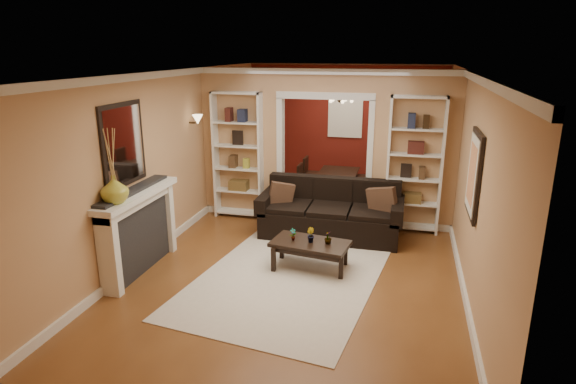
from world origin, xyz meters
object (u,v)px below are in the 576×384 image
(coffee_table, at_px, (310,255))
(dining_table, at_px, (338,186))
(fireplace, at_px, (141,232))
(bookshelf_left, at_px, (238,156))
(sofa, at_px, (330,210))
(bookshelf_right, at_px, (414,166))

(coffee_table, bearing_deg, dining_table, 100.42)
(fireplace, bearing_deg, bookshelf_left, 77.95)
(coffee_table, distance_m, fireplace, 2.38)
(fireplace, bearing_deg, coffee_table, 15.62)
(fireplace, relative_size, dining_table, 1.17)
(sofa, xyz_separation_m, dining_table, (-0.19, 2.19, -0.21))
(coffee_table, height_order, dining_table, dining_table)
(bookshelf_left, bearing_deg, coffee_table, -47.70)
(sofa, bearing_deg, dining_table, 94.89)
(fireplace, xyz_separation_m, dining_table, (2.15, 4.14, -0.32))
(sofa, distance_m, fireplace, 3.05)
(sofa, xyz_separation_m, coffee_table, (-0.07, -1.32, -0.26))
(sofa, height_order, fireplace, fireplace)
(bookshelf_right, distance_m, dining_table, 2.37)
(dining_table, bearing_deg, bookshelf_right, -137.24)
(bookshelf_right, bearing_deg, fireplace, -145.20)
(bookshelf_left, relative_size, dining_table, 1.58)
(bookshelf_left, bearing_deg, bookshelf_right, 0.00)
(coffee_table, bearing_deg, sofa, 95.39)
(bookshelf_left, height_order, fireplace, bookshelf_left)
(sofa, relative_size, coffee_table, 2.20)
(coffee_table, relative_size, fireplace, 0.63)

